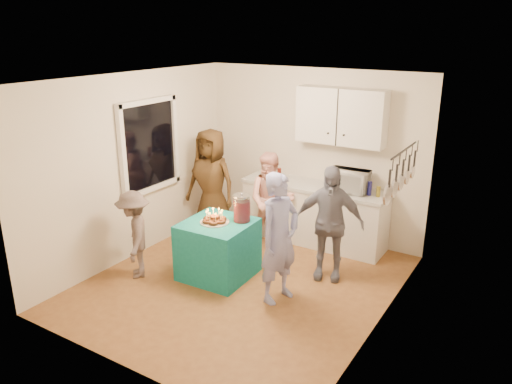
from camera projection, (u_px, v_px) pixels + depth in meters
The scene contains 19 objects.
floor at pixel (242, 283), 6.48m from camera, with size 4.00×4.00×0.00m, color brown.
ceiling at pixel (240, 79), 5.65m from camera, with size 4.00×4.00×0.00m, color white.
back_wall at pixel (312, 154), 7.68m from camera, with size 3.60×3.60×0.00m, color silver.
left_wall at pixel (133, 167), 6.96m from camera, with size 4.00×4.00×0.00m, color silver.
right_wall at pixel (386, 216), 5.17m from camera, with size 4.00×4.00×0.00m, color silver.
window_night at pixel (149, 146), 7.11m from camera, with size 0.04×1.00×1.20m, color black.
counter at pixel (314, 215), 7.61m from camera, with size 2.20×0.58×0.86m, color white.
countertop at pixel (315, 187), 7.47m from camera, with size 2.24×0.62×0.05m, color beige.
upper_cabinet at pixel (341, 116), 7.10m from camera, with size 1.30×0.30×0.80m, color white.
pot_rack at pixel (400, 171), 5.68m from camera, with size 0.12×1.00×0.60m, color black.
microwave at pixel (349, 181), 7.15m from camera, with size 0.56×0.38×0.31m, color white.
party_table at pixel (218, 249), 6.57m from camera, with size 0.85×0.85×0.76m, color #127C7A.
donut_cake at pixel (214, 216), 6.41m from camera, with size 0.38×0.38×0.18m, color #381C0C, non-canonical shape.
punch_jar at pixel (242, 209), 6.44m from camera, with size 0.22×0.22×0.34m, color #AD0D22.
man_birthday at pixel (279, 238), 5.87m from camera, with size 0.58×0.38×1.60m, color #9197D3.
woman_back_left at pixel (211, 183), 7.77m from camera, with size 0.83×0.54×1.70m, color brown.
woman_back_center at pixel (271, 200), 7.39m from camera, with size 0.70×0.55×1.44m, color #E57D77.
woman_back_right at pixel (329, 223), 6.41m from camera, with size 0.90×0.37×1.53m, color black.
child_near_left at pixel (134, 235), 6.50m from camera, with size 0.76×0.44×1.18m, color #524341.
Camera 1 is at (3.19, -4.81, 3.18)m, focal length 35.00 mm.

